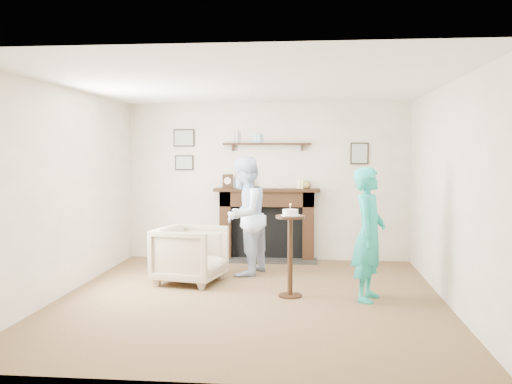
% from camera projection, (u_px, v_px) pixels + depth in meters
% --- Properties ---
extents(ground, '(5.00, 5.00, 0.00)m').
position_uv_depth(ground, '(251.00, 298.00, 6.72)').
color(ground, brown).
rests_on(ground, ground).
extents(room_shell, '(4.54, 5.02, 2.52)m').
position_uv_depth(room_shell, '(256.00, 160.00, 7.29)').
color(room_shell, beige).
rests_on(room_shell, ground).
extents(armchair, '(0.98, 0.96, 0.75)m').
position_uv_depth(armchair, '(191.00, 283.00, 7.52)').
color(armchair, '#BAAB8A').
rests_on(armchair, ground).
extents(man, '(0.85, 0.96, 1.66)m').
position_uv_depth(man, '(244.00, 274.00, 8.03)').
color(man, silver).
rests_on(man, ground).
extents(woman, '(0.52, 0.65, 1.55)m').
position_uv_depth(woman, '(368.00, 300.00, 6.64)').
color(woman, teal).
rests_on(woman, ground).
extents(pedestal_table, '(0.35, 0.35, 1.11)m').
position_uv_depth(pedestal_table, '(290.00, 240.00, 6.76)').
color(pedestal_table, black).
rests_on(pedestal_table, ground).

